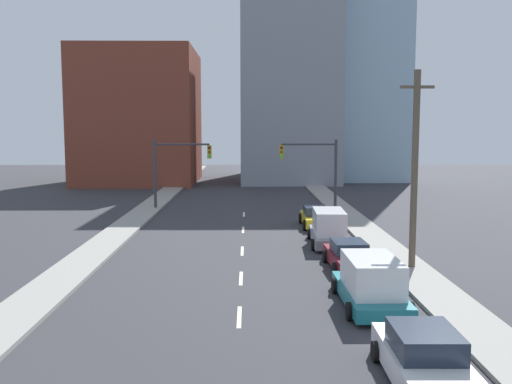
{
  "coord_description": "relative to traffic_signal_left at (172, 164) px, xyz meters",
  "views": [
    {
      "loc": [
        0.32,
        -5.49,
        6.86
      ],
      "look_at": [
        0.91,
        35.64,
        2.2
      ],
      "focal_mm": 40.0,
      "sensor_mm": 36.0,
      "label": 1
    }
  ],
  "objects": [
    {
      "name": "sedan_yellow",
      "position": [
        11.02,
        -8.62,
        -3.19
      ],
      "size": [
        2.01,
        4.71,
        1.44
      ],
      "rotation": [
        0.0,
        0.0,
        0.0
      ],
      "color": "gold",
      "rests_on": "ground"
    },
    {
      "name": "box_truck_gray",
      "position": [
        11.07,
        -14.84,
        -2.88
      ],
      "size": [
        2.39,
        5.45,
        2.08
      ],
      "rotation": [
        0.0,
        0.0,
        -0.04
      ],
      "color": "slate",
      "rests_on": "ground"
    },
    {
      "name": "lane_stripe_at_26m",
      "position": [
        6.01,
        -16.4,
        -3.85
      ],
      "size": [
        0.16,
        2.4,
        0.01
      ],
      "primitive_type": "cube",
      "color": "beige",
      "rests_on": "ground"
    },
    {
      "name": "sedan_maroon",
      "position": [
        11.25,
        -20.5,
        -3.22
      ],
      "size": [
        2.16,
        4.5,
        1.38
      ],
      "rotation": [
        0.0,
        0.0,
        0.03
      ],
      "color": "maroon",
      "rests_on": "ground"
    },
    {
      "name": "building_brick_left",
      "position": [
        -7.12,
        24.31,
        4.31
      ],
      "size": [
        14.0,
        16.0,
        16.33
      ],
      "color": "brown",
      "rests_on": "ground"
    },
    {
      "name": "traffic_signal_left",
      "position": [
        0.0,
        0.0,
        0.0
      ],
      "size": [
        4.87,
        0.35,
        5.87
      ],
      "color": "#38383D",
      "rests_on": "ground"
    },
    {
      "name": "traffic_signal_right",
      "position": [
        12.27,
        0.0,
        0.0
      ],
      "size": [
        4.87,
        0.35,
        5.87
      ],
      "color": "#38383D",
      "rests_on": "ground"
    },
    {
      "name": "lane_stripe_at_39m",
      "position": [
        6.01,
        -2.89,
        -3.85
      ],
      "size": [
        0.16,
        2.4,
        0.01
      ],
      "primitive_type": "cube",
      "color": "beige",
      "rests_on": "ground"
    },
    {
      "name": "lane_stripe_at_20m",
      "position": [
        6.01,
        -22.22,
        -3.85
      ],
      "size": [
        0.16,
        2.4,
        0.01
      ],
      "primitive_type": "cube",
      "color": "beige",
      "rests_on": "ground"
    },
    {
      "name": "lane_stripe_at_32m",
      "position": [
        6.01,
        -9.77,
        -3.85
      ],
      "size": [
        0.16,
        2.4,
        0.01
      ],
      "primitive_type": "cube",
      "color": "beige",
      "rests_on": "ground"
    },
    {
      "name": "sedan_white",
      "position": [
        11.05,
        -33.08,
        -3.17
      ],
      "size": [
        2.22,
        4.75,
        1.52
      ],
      "rotation": [
        0.0,
        0.0,
        -0.01
      ],
      "color": "silver",
      "rests_on": "ground"
    },
    {
      "name": "utility_pole_right_mid",
      "position": [
        14.28,
        -20.74,
        1.04
      ],
      "size": [
        1.6,
        0.32,
        9.55
      ],
      "color": "brown",
      "rests_on": "ground"
    },
    {
      "name": "building_glass_right",
      "position": [
        20.14,
        32.31,
        11.7
      ],
      "size": [
        13.0,
        20.0,
        31.12
      ],
      "color": "#99B7CC",
      "rests_on": "ground"
    },
    {
      "name": "box_truck_teal",
      "position": [
        11.05,
        -26.44,
        -2.93
      ],
      "size": [
        2.43,
        5.39,
        1.96
      ],
      "rotation": [
        0.0,
        0.0,
        0.01
      ],
      "color": "#196B75",
      "rests_on": "ground"
    },
    {
      "name": "lane_stripe_at_15m",
      "position": [
        6.01,
        -27.56,
        -3.85
      ],
      "size": [
        0.16,
        2.4,
        0.01
      ],
      "primitive_type": "cube",
      "color": "beige",
      "rests_on": "ground"
    },
    {
      "name": "sidewalk_right",
      "position": [
        14.1,
        5.26,
        -3.77
      ],
      "size": [
        2.22,
        94.89,
        0.17
      ],
      "color": "gray",
      "rests_on": "ground"
    },
    {
      "name": "building_office_center",
      "position": [
        11.51,
        28.31,
        9.74
      ],
      "size": [
        12.0,
        20.0,
        27.2
      ],
      "color": "gray",
      "rests_on": "ground"
    },
    {
      "name": "sidewalk_left",
      "position": [
        -2.07,
        5.26,
        -3.77
      ],
      "size": [
        2.22,
        94.89,
        0.17
      ],
      "color": "gray",
      "rests_on": "ground"
    }
  ]
}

